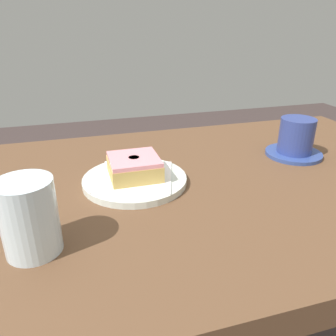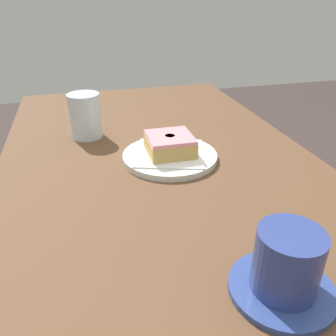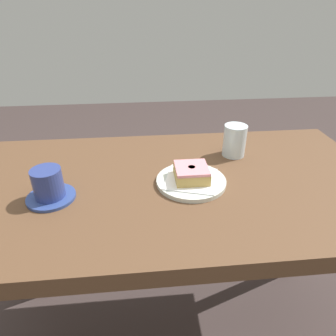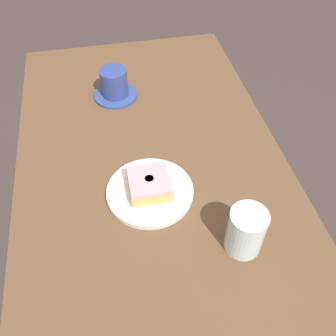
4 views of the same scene
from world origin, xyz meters
TOP-DOWN VIEW (x-y plane):
  - table at (0.00, 0.00)m, footprint 1.25×0.65m
  - plate_glazed_square at (0.05, -0.02)m, footprint 0.20×0.20m
  - napkin_glazed_square at (0.05, -0.02)m, footprint 0.17×0.17m
  - donut_glazed_square at (0.05, -0.02)m, footprint 0.09×0.09m
  - water_glass at (0.22, 0.14)m, footprint 0.07×0.07m
  - coffee_cup at (-0.33, -0.06)m, footprint 0.13×0.13m

SIDE VIEW (x-z plane):
  - table at x=0.00m, z-range 0.27..0.98m
  - plate_glazed_square at x=0.05m, z-range 0.70..0.72m
  - napkin_glazed_square at x=0.05m, z-range 0.72..0.72m
  - donut_glazed_square at x=0.05m, z-range 0.72..0.76m
  - coffee_cup at x=-0.33m, z-range 0.70..0.79m
  - water_glass at x=0.22m, z-range 0.70..0.81m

